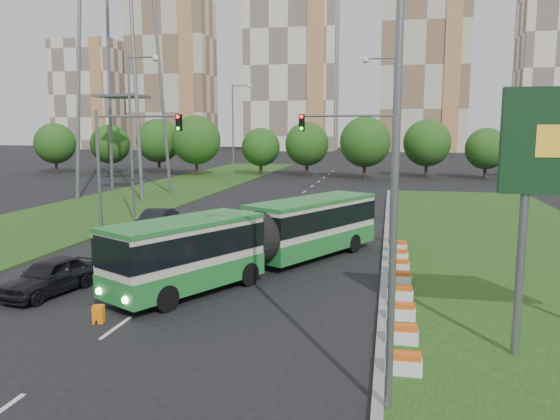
% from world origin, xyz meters
% --- Properties ---
extents(ground, '(360.00, 360.00, 0.00)m').
position_xyz_m(ground, '(0.00, 0.00, 0.00)').
color(ground, black).
rests_on(ground, ground).
extents(grass_median, '(14.00, 60.00, 0.15)m').
position_xyz_m(grass_median, '(13.00, 8.00, 0.07)').
color(grass_median, '#224213').
rests_on(grass_median, ground).
extents(median_kerb, '(0.30, 60.00, 0.18)m').
position_xyz_m(median_kerb, '(6.05, 8.00, 0.09)').
color(median_kerb, gray).
rests_on(median_kerb, ground).
extents(left_verge, '(12.00, 110.00, 0.10)m').
position_xyz_m(left_verge, '(-18.00, 25.00, 0.05)').
color(left_verge, '#224213').
rests_on(left_verge, ground).
extents(lane_markings, '(0.20, 100.00, 0.01)m').
position_xyz_m(lane_markings, '(-3.00, 20.00, 0.00)').
color(lane_markings, silver).
rests_on(lane_markings, ground).
extents(flower_planters, '(1.10, 15.90, 0.60)m').
position_xyz_m(flower_planters, '(6.70, -0.30, 0.45)').
color(flower_planters, white).
rests_on(flower_planters, grass_median).
extents(traffic_mast_median, '(5.76, 0.32, 8.00)m').
position_xyz_m(traffic_mast_median, '(4.78, 10.00, 5.35)').
color(traffic_mast_median, slate).
rests_on(traffic_mast_median, ground).
extents(traffic_mast_left, '(5.76, 0.32, 8.00)m').
position_xyz_m(traffic_mast_left, '(-10.38, 9.00, 5.35)').
color(traffic_mast_left, slate).
rests_on(traffic_mast_left, ground).
extents(street_lamps, '(36.00, 60.00, 12.00)m').
position_xyz_m(street_lamps, '(-3.00, 10.00, 6.00)').
color(street_lamps, slate).
rests_on(street_lamps, ground).
extents(tree_line, '(120.00, 8.00, 9.00)m').
position_xyz_m(tree_line, '(10.00, 55.00, 4.50)').
color(tree_line, '#194312').
rests_on(tree_line, ground).
extents(apartment_tower_west, '(26.00, 15.00, 48.00)m').
position_xyz_m(apartment_tower_west, '(-65.00, 150.00, 24.00)').
color(apartment_tower_west, beige).
rests_on(apartment_tower_west, ground).
extents(apartment_tower_cwest, '(28.00, 15.00, 52.00)m').
position_xyz_m(apartment_tower_cwest, '(-25.00, 150.00, 26.00)').
color(apartment_tower_cwest, silver).
rests_on(apartment_tower_cwest, ground).
extents(apartment_tower_ceast, '(25.00, 15.00, 50.00)m').
position_xyz_m(apartment_tower_ceast, '(15.00, 150.00, 25.00)').
color(apartment_tower_ceast, beige).
rests_on(apartment_tower_ceast, ground).
extents(midrise_west, '(22.00, 14.00, 36.00)m').
position_xyz_m(midrise_west, '(-95.00, 150.00, 18.00)').
color(midrise_west, silver).
rests_on(midrise_west, ground).
extents(articulated_bus, '(2.58, 16.58, 2.73)m').
position_xyz_m(articulated_bus, '(-0.10, 2.53, 1.67)').
color(articulated_bus, beige).
rests_on(articulated_bus, ground).
extents(car_left_near, '(2.65, 4.73, 1.52)m').
position_xyz_m(car_left_near, '(-7.63, -2.90, 0.76)').
color(car_left_near, black).
rests_on(car_left_near, ground).
extents(car_left_far, '(1.68, 4.57, 1.50)m').
position_xyz_m(car_left_far, '(-9.12, 10.99, 0.75)').
color(car_left_far, black).
rests_on(car_left_far, ground).
extents(pedestrian, '(0.51, 0.68, 1.68)m').
position_xyz_m(pedestrian, '(-2.83, -3.52, 0.84)').
color(pedestrian, gray).
rests_on(pedestrian, ground).
extents(shopping_trolley, '(0.37, 0.39, 0.64)m').
position_xyz_m(shopping_trolley, '(-3.83, -5.68, 0.32)').
color(shopping_trolley, orange).
rests_on(shopping_trolley, ground).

